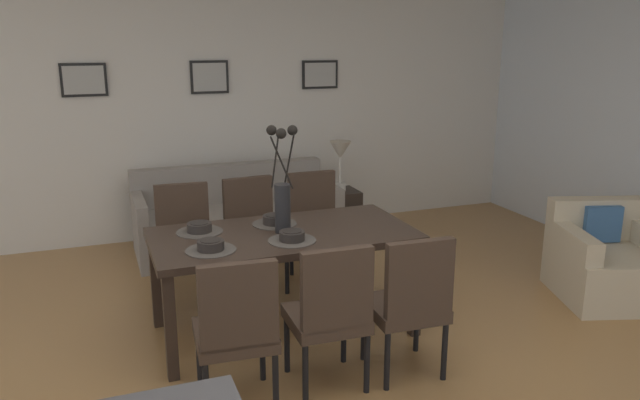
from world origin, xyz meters
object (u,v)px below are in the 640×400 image
dining_chair_near_left (236,326)px  framed_picture_left (84,80)px  dining_chair_mid_right (316,221)px  bowl_near_left (211,244)px  dining_chair_far_left (330,310)px  table_lamp (340,155)px  bowl_far_right (275,219)px  framed_picture_center (210,77)px  dining_chair_near_right (185,237)px  centerpiece_vase (282,192)px  framed_picture_right (320,75)px  bowl_far_left (292,235)px  side_table (340,215)px  dining_chair_far_right (253,228)px  armchair (609,263)px  dining_table (283,243)px  dining_chair_mid_left (410,299)px  bowl_near_right (199,227)px  sofa (236,221)px

dining_chair_near_left → framed_picture_left: 3.54m
dining_chair_mid_right → bowl_near_left: size_ratio=5.41×
dining_chair_far_left → table_lamp: size_ratio=1.80×
bowl_far_right → framed_picture_left: 2.69m
framed_picture_center → dining_chair_near_right: bearing=-109.1°
bowl_far_right → centerpiece_vase: bearing=-89.7°
dining_chair_near_right → framed_picture_right: 2.64m
dining_chair_far_left → bowl_far_left: bearing=92.5°
bowl_far_right → side_table: 2.03m
table_lamp → framed_picture_left: bearing=164.4°
bowl_far_left → framed_picture_center: framed_picture_center is taller
bowl_near_left → framed_picture_right: size_ratio=0.42×
dining_chair_far_right → framed_picture_center: 1.94m
dining_chair_far_right → armchair: 2.90m
armchair → side_table: bearing=124.6°
dining_chair_near_left → centerpiece_vase: (0.53, 0.85, 0.51)m
dining_table → side_table: size_ratio=3.46×
dining_chair_mid_left → framed_picture_center: framed_picture_center is taller
dining_chair_mid_left → bowl_near_right: dining_chair_mid_left is taller
bowl_near_left → framed_picture_right: bearing=56.8°
dining_table → dining_chair_near_right: 1.01m
side_table → table_lamp: (0.00, 0.00, 0.63)m
sofa → side_table: bearing=-4.7°
dining_chair_near_left → dining_chair_near_right: (-0.03, 1.68, 0.00)m
centerpiece_vase → framed_picture_right: (1.19, 2.45, 0.63)m
bowl_far_left → sofa: bowl_far_left is taller
bowl_far_right → framed_picture_left: bearing=118.0°
dining_chair_far_left → bowl_far_right: 1.06m
framed_picture_left → sofa: bearing=-23.9°
dining_chair_mid_left → framed_picture_center: (-0.53, 3.31, 1.14)m
dining_chair_near_left → centerpiece_vase: 1.12m
framed_picture_center → framed_picture_left: bearing=-180.0°
dining_chair_far_right → dining_table: bearing=-90.6°
framed_picture_left → framed_picture_right: framed_picture_left is taller
bowl_far_left → dining_chair_far_left: bearing=-87.5°
dining_chair_far_right → centerpiece_vase: (-0.01, -0.87, 0.51)m
dining_chair_far_right → framed_picture_center: bearing=90.3°
centerpiece_vase → bowl_near_right: centerpiece_vase is taller
dining_chair_far_left → dining_chair_far_right: (-0.02, 1.70, 0.00)m
sofa → side_table: (1.07, -0.09, -0.02)m
dining_table → armchair: 2.68m
centerpiece_vase → armchair: (2.63, -0.34, -0.74)m
dining_chair_near_right → centerpiece_vase: centerpiece_vase is taller
dining_chair_mid_left → bowl_far_left: dining_chair_mid_left is taller
bowl_far_right → side_table: bearing=53.7°
bowl_far_left → table_lamp: size_ratio=0.33×
centerpiece_vase → sofa: centerpiece_vase is taller
dining_chair_mid_left → bowl_far_right: dining_chair_mid_left is taller
dining_chair_mid_left → bowl_far_left: 0.89m
bowl_far_right → table_lamp: size_ratio=0.33×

